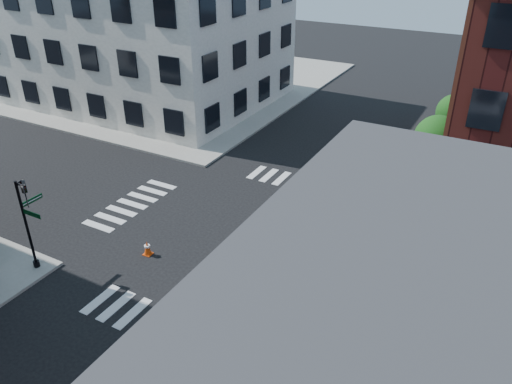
{
  "coord_description": "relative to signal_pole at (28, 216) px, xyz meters",
  "views": [
    {
      "loc": [
        11.09,
        -18.32,
        14.25
      ],
      "look_at": [
        0.74,
        0.63,
        2.5
      ],
      "focal_mm": 35.0,
      "sensor_mm": 36.0,
      "label": 1
    }
  ],
  "objects": [
    {
      "name": "box_truck",
      "position": [
        18.98,
        3.26,
        -0.87
      ],
      "size": [
        8.61,
        3.37,
        3.82
      ],
      "rotation": [
        0.0,
        0.0,
        -0.1
      ],
      "color": "white",
      "rests_on": "ground"
    },
    {
      "name": "ground",
      "position": [
        6.72,
        6.68,
        -2.86
      ],
      "size": [
        120.0,
        120.0,
        0.0
      ],
      "primitive_type": "plane",
      "color": "black",
      "rests_on": "ground"
    },
    {
      "name": "tree_near",
      "position": [
        14.28,
        16.65,
        0.3
      ],
      "size": [
        2.69,
        2.69,
        4.49
      ],
      "color": "black",
      "rests_on": "ground"
    },
    {
      "name": "signal_pole",
      "position": [
        0.0,
        0.0,
        0.0
      ],
      "size": [
        1.29,
        1.24,
        4.6
      ],
      "color": "black",
      "rests_on": "ground"
    },
    {
      "name": "sidewalk_nw",
      "position": [
        -14.28,
        27.68,
        -2.78
      ],
      "size": [
        30.0,
        30.0,
        0.15
      ],
      "primitive_type": "cube",
      "color": "gray",
      "rests_on": "ground"
    },
    {
      "name": "building_nw",
      "position": [
        -12.28,
        22.68,
        2.64
      ],
      "size": [
        22.0,
        16.0,
        11.0
      ],
      "primitive_type": "cube",
      "color": "beige",
      "rests_on": "ground"
    },
    {
      "name": "tree_far",
      "position": [
        14.28,
        22.65,
        0.02
      ],
      "size": [
        2.43,
        2.43,
        4.07
      ],
      "color": "black",
      "rests_on": "ground"
    },
    {
      "name": "traffic_cone",
      "position": [
        3.69,
        3.25,
        -2.5
      ],
      "size": [
        0.42,
        0.42,
        0.75
      ],
      "rotation": [
        0.0,
        0.0,
        0.04
      ],
      "color": "#D84009",
      "rests_on": "ground"
    }
  ]
}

